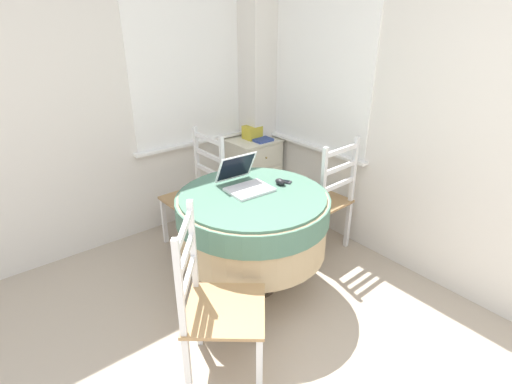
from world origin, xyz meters
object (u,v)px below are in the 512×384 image
cell_phone (284,182)px  corner_cabinet (253,174)px  round_dining_table (253,218)px  dining_chair_near_right_window (323,200)px  storage_box (252,132)px  computer_mouse (280,182)px  laptop (245,182)px  dining_chair_camera_near (216,306)px  dining_chair_near_back_window (197,195)px  book_on_cabinet (260,139)px

cell_phone → corner_cabinet: cell_phone is taller
round_dining_table → dining_chair_near_right_window: size_ratio=1.06×
storage_box → computer_mouse: bearing=-119.0°
cell_phone → laptop: bearing=160.3°
computer_mouse → cell_phone: computer_mouse is taller
dining_chair_camera_near → laptop: bearing=42.3°
dining_chair_camera_near → dining_chair_near_back_window: bearing=62.7°
computer_mouse → book_on_cabinet: computer_mouse is taller
cell_phone → corner_cabinet: bearing=62.7°
dining_chair_near_back_window → cell_phone: bearing=-69.4°
cell_phone → storage_box: storage_box is taller
computer_mouse → corner_cabinet: size_ratio=0.12×
laptop → computer_mouse: bearing=-26.4°
book_on_cabinet → cell_phone: bearing=-120.5°
book_on_cabinet → dining_chair_near_right_window: bearing=-95.5°
round_dining_table → book_on_cabinet: round_dining_table is taller
dining_chair_near_back_window → computer_mouse: bearing=-73.2°
dining_chair_near_right_window → storage_box: bearing=86.7°
dining_chair_near_back_window → dining_chair_camera_near: (-0.66, -1.28, 0.00)m
book_on_cabinet → round_dining_table: bearing=-131.8°
round_dining_table → storage_box: 1.39m
round_dining_table → laptop: (0.02, 0.12, 0.24)m
round_dining_table → book_on_cabinet: size_ratio=5.19×
dining_chair_near_back_window → laptop: bearing=-89.7°
dining_chair_near_right_window → computer_mouse: bearing=-175.6°
cell_phone → dining_chair_near_right_window: (0.48, 0.03, -0.31)m
cell_phone → book_on_cabinet: cell_phone is taller
book_on_cabinet → dining_chair_camera_near: bearing=-136.1°
dining_chair_near_back_window → book_on_cabinet: size_ratio=4.89×
dining_chair_near_right_window → dining_chair_camera_near: bearing=-159.7°
computer_mouse → storage_box: bearing=61.0°
laptop → corner_cabinet: (0.82, 0.93, -0.45)m
dining_chair_camera_near → corner_cabinet: bearing=45.9°
computer_mouse → dining_chair_near_back_window: (-0.24, 0.79, -0.32)m
round_dining_table → laptop: bearing=79.8°
laptop → corner_cabinet: size_ratio=0.48×
round_dining_table → computer_mouse: (0.26, 0.00, 0.21)m
computer_mouse → corner_cabinet: bearing=60.7°
cell_phone → dining_chair_near_right_window: 0.57m
dining_chair_camera_near → book_on_cabinet: dining_chair_camera_near is taller
laptop → storage_box: (0.83, 0.95, -0.01)m
computer_mouse → dining_chair_near_back_window: 0.89m
dining_chair_near_right_window → corner_cabinet: bearing=86.9°
laptop → storage_box: size_ratio=2.26×
dining_chair_near_back_window → storage_box: (0.83, 0.28, 0.34)m
cell_phone → dining_chair_near_right_window: bearing=3.3°
cell_phone → dining_chair_camera_near: dining_chair_camera_near is taller
computer_mouse → storage_box: storage_box is taller
computer_mouse → storage_box: 1.22m
cell_phone → book_on_cabinet: (0.57, 0.97, -0.02)m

